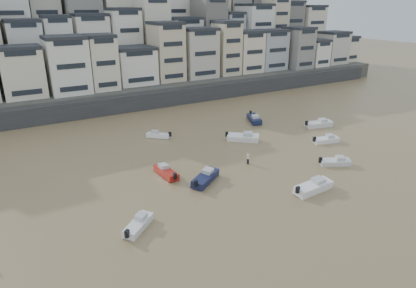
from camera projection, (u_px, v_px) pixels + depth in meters
harbor_wall at (143, 101)px, 80.57m from camera, size 140.00×3.00×3.50m
hillside at (106, 34)px, 110.83m from camera, size 141.04×66.00×50.00m
boat_a at (313, 186)px, 45.20m from camera, size 6.03×2.32×1.61m
boat_b at (335, 161)px, 52.62m from camera, size 4.80×3.51×1.26m
boat_c at (205, 176)px, 47.62m from camera, size 5.77×4.73×1.55m
boat_d at (326, 139)px, 61.15m from camera, size 5.05×2.65×1.31m
boat_e at (243, 137)px, 61.83m from camera, size 5.66×5.13×1.57m
boat_f at (166, 171)px, 49.43m from camera, size 1.99×5.21×1.40m
boat_g at (319, 123)px, 69.02m from camera, size 5.91×3.12×1.54m
boat_h at (158, 134)px, 63.50m from camera, size 4.27×4.08×1.21m
boat_i at (254, 118)px, 71.89m from camera, size 4.04×6.21×1.61m
boat_j at (138, 223)px, 37.75m from camera, size 4.58×4.27×1.29m
person_pink at (248, 158)px, 52.96m from camera, size 0.44×0.44×1.74m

